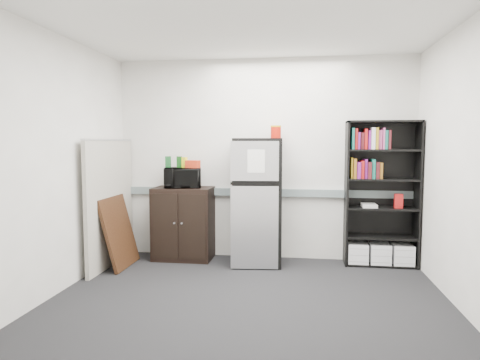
{
  "coord_description": "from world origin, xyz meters",
  "views": [
    {
      "loc": [
        0.5,
        -4.05,
        1.57
      ],
      "look_at": [
        -0.2,
        0.9,
        1.14
      ],
      "focal_mm": 32.0,
      "sensor_mm": 36.0,
      "label": 1
    }
  ],
  "objects_px": {
    "cubicle_partition": "(110,203)",
    "microwave": "(183,178)",
    "refrigerator": "(257,202)",
    "bookshelf": "(381,195)",
    "cabinet": "(183,223)"
  },
  "relations": [
    {
      "from": "cubicle_partition",
      "to": "microwave",
      "type": "relative_size",
      "value": 3.36
    },
    {
      "from": "cubicle_partition",
      "to": "microwave",
      "type": "distance_m",
      "value": 0.98
    },
    {
      "from": "bookshelf",
      "to": "cubicle_partition",
      "type": "height_order",
      "value": "bookshelf"
    },
    {
      "from": "cabinet",
      "to": "refrigerator",
      "type": "relative_size",
      "value": 0.6
    },
    {
      "from": "cabinet",
      "to": "refrigerator",
      "type": "distance_m",
      "value": 1.06
    },
    {
      "from": "bookshelf",
      "to": "microwave",
      "type": "bearing_deg",
      "value": -178.22
    },
    {
      "from": "refrigerator",
      "to": "cubicle_partition",
      "type": "bearing_deg",
      "value": -174.77
    },
    {
      "from": "cubicle_partition",
      "to": "microwave",
      "type": "height_order",
      "value": "cubicle_partition"
    },
    {
      "from": "bookshelf",
      "to": "microwave",
      "type": "distance_m",
      "value": 2.6
    },
    {
      "from": "bookshelf",
      "to": "refrigerator",
      "type": "bearing_deg",
      "value": -174.77
    },
    {
      "from": "cabinet",
      "to": "refrigerator",
      "type": "xyz_separation_m",
      "value": [
        1.01,
        -0.08,
        0.33
      ]
    },
    {
      "from": "cabinet",
      "to": "microwave",
      "type": "distance_m",
      "value": 0.62
    },
    {
      "from": "cabinet",
      "to": "bookshelf",
      "type": "bearing_deg",
      "value": 1.43
    },
    {
      "from": "cubicle_partition",
      "to": "refrigerator",
      "type": "height_order",
      "value": "refrigerator"
    },
    {
      "from": "cabinet",
      "to": "cubicle_partition",
      "type": "bearing_deg",
      "value": -153.43
    }
  ]
}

